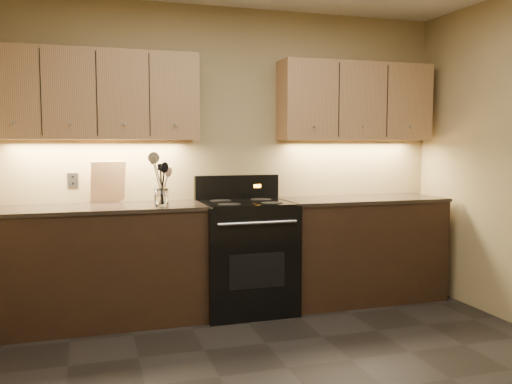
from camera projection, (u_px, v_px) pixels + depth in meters
wall_back at (227, 157)px, 4.79m from camera, size 4.00×0.04×2.60m
counter_left at (101, 265)px, 4.26m from camera, size 1.62×0.62×0.93m
counter_right at (361, 248)px, 4.93m from camera, size 1.46×0.62×0.93m
stove at (246, 255)px, 4.59m from camera, size 0.76×0.68×1.14m
upper_cab_left at (96, 95)px, 4.28m from camera, size 1.60×0.30×0.70m
upper_cab_right at (356, 102)px, 4.95m from camera, size 1.44×0.30×0.70m
outlet_plate at (73, 180)px, 4.42m from camera, size 0.08×0.01×0.12m
utensil_crock at (161, 198)px, 4.25m from camera, size 0.13×0.13×0.14m
cutting_board at (108, 182)px, 4.46m from camera, size 0.30×0.16×0.35m
wooden_spoon at (159, 185)px, 4.22m from camera, size 0.15×0.13×0.30m
black_spoon at (160, 183)px, 4.26m from camera, size 0.09×0.11×0.33m
black_turner at (162, 183)px, 4.23m from camera, size 0.10×0.12×0.33m
steel_spatula at (163, 179)px, 4.26m from camera, size 0.19×0.14×0.41m
steel_skimmer at (166, 179)px, 4.22m from camera, size 0.18×0.11×0.41m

